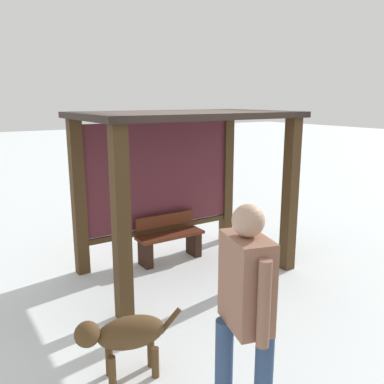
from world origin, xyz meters
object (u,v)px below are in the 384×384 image
(person_walking, at_px, (246,301))
(bench_left_inside, at_px, (170,240))
(bus_shelter, at_px, (177,157))
(dog, at_px, (124,335))

(person_walking, bearing_deg, bench_left_inside, 69.57)
(bus_shelter, height_order, person_walking, bus_shelter)
(bench_left_inside, relative_size, dog, 1.12)
(bench_left_inside, height_order, person_walking, person_walking)
(bus_shelter, relative_size, bench_left_inside, 2.74)
(bus_shelter, xyz_separation_m, person_walking, (-1.21, -3.00, -0.61))
(person_walking, xyz_separation_m, dog, (-0.54, 1.01, -0.63))
(bus_shelter, xyz_separation_m, dog, (-1.74, -1.99, -1.24))
(bus_shelter, distance_m, dog, 2.92)
(bench_left_inside, height_order, dog, bench_left_inside)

